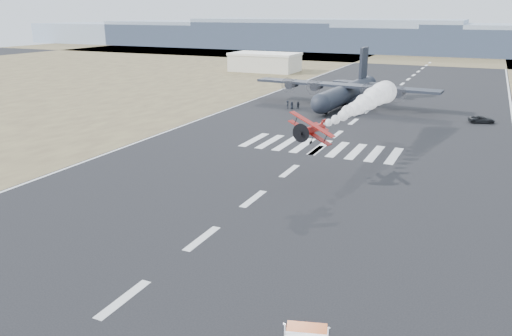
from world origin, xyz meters
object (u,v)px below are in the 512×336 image
Objects in this scene: crew_d at (347,106)px; crew_f at (331,107)px; crew_a at (349,105)px; crew_b at (365,110)px; aerobatic_biplane at (311,129)px; support_vehicle at (482,120)px; crew_c at (287,104)px; transport_aircraft at (347,91)px; crew_e at (292,105)px; crew_g at (320,103)px; hangar_left at (265,62)px; crew_h at (298,105)px.

crew_d is 1.08× the size of crew_f.
crew_a is 5.86m from crew_b.
aerobatic_biplane is 52.91m from support_vehicle.
crew_b is at bearing 87.78° from crew_c.
support_vehicle is (30.01, -8.37, -2.58)m from transport_aircraft.
crew_d is at bearing -68.21° from transport_aircraft.
crew_g is at bearing 173.65° from crew_e.
support_vehicle is at bearing 86.40° from crew_c.
support_vehicle is 3.04× the size of crew_f.
crew_c is at bearing -133.48° from transport_aircraft.
crew_d is at bearing -70.92° from crew_a.
crew_b is at bearing -53.76° from crew_d.
crew_a is 6.78m from crew_g.
crew_g is at bearing 150.31° from crew_d.
crew_c is at bearing 68.03° from crew_b.
crew_b reaches higher than crew_e.
crew_a is 1.10× the size of crew_b.
aerobatic_biplane reaches higher than crew_e.
crew_a is (47.66, -60.36, -2.47)m from hangar_left.
crew_d is (13.12, 3.72, -0.04)m from crew_c.
crew_c is 1.17m from crew_e.
support_vehicle is 38.56m from crew_h.
crew_a is 13.01m from crew_e.
hangar_left is at bearing -134.16° from crew_f.
transport_aircraft is at bearing 146.15° from crew_g.
crew_h is (37.10, -65.11, -2.53)m from hangar_left.
crew_c is at bearing -57.99° from crew_e.
crew_a is 1.07× the size of crew_h.
crew_d is 6.78m from crew_g.
crew_c is at bearing 76.04° from support_vehicle.
transport_aircraft is 15.19m from crew_c.
aerobatic_biplane is at bearing -105.24° from crew_d.
crew_c reaches higher than crew_f.
crew_g is at bearing 48.74° from crew_b.
hangar_left reaches higher than support_vehicle.
transport_aircraft is 25.05× the size of crew_h.
aerobatic_biplane reaches higher than crew_h.
crew_c is (-17.67, -1.18, 0.07)m from crew_b.
crew_e is 1.46m from crew_h.
transport_aircraft is at bearing -176.34° from crew_f.
crew_b is at bearing -19.70° from crew_a.
crew_c is (-21.53, 46.99, -6.16)m from aerobatic_biplane.
crew_g is 1.04× the size of crew_h.
crew_b is 15.15m from crew_h.
transport_aircraft is 13.35m from crew_h.
crew_e is at bearing 73.25° from crew_c.
support_vehicle is 28.14m from crew_a.
crew_d reaches higher than crew_h.
transport_aircraft reaches higher than support_vehicle.
crew_f is (9.92, 1.20, -0.11)m from crew_c.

